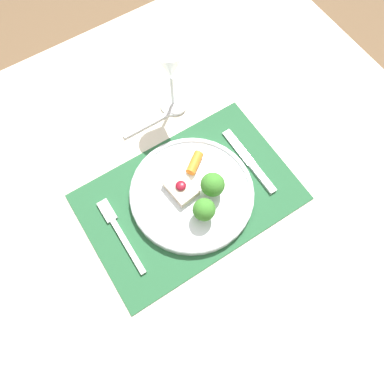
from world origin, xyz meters
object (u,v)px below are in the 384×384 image
(dinner_plate, at_px, (193,193))
(wine_glass_near, at_px, (170,66))
(spoon, at_px, (169,113))
(knife, at_px, (252,165))
(fork, at_px, (119,230))

(dinner_plate, height_order, wine_glass_near, wine_glass_near)
(spoon, bearing_deg, wine_glass_near, 38.25)
(spoon, relative_size, wine_glass_near, 0.89)
(knife, distance_m, wine_glass_near, 0.28)
(spoon, xyz_separation_m, wine_glass_near, (0.02, 0.02, 0.13))
(wine_glass_near, bearing_deg, spoon, -143.14)
(dinner_plate, height_order, knife, dinner_plate)
(fork, xyz_separation_m, knife, (0.33, -0.03, -0.00))
(knife, relative_size, spoon, 1.09)
(dinner_plate, distance_m, wine_glass_near, 0.28)
(fork, xyz_separation_m, spoon, (0.24, 0.20, -0.00))
(knife, xyz_separation_m, wine_glass_near, (-0.06, 0.24, 0.13))
(dinner_plate, relative_size, knife, 1.46)
(fork, xyz_separation_m, wine_glass_near, (0.27, 0.21, 0.13))
(knife, height_order, spoon, spoon)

